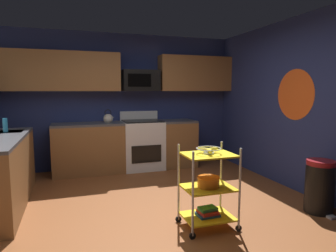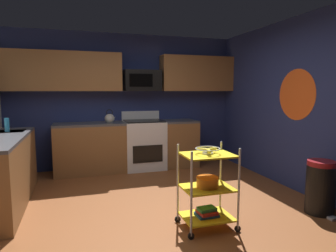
{
  "view_description": "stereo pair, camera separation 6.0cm",
  "coord_description": "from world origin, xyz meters",
  "px_view_note": "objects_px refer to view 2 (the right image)",
  "views": [
    {
      "loc": [
        -1.0,
        -3.43,
        1.52
      ],
      "look_at": [
        0.2,
        0.23,
        1.05
      ],
      "focal_mm": 31.7,
      "sensor_mm": 36.0,
      "label": 1
    },
    {
      "loc": [
        -0.95,
        -3.45,
        1.52
      ],
      "look_at": [
        0.2,
        0.23,
        1.05
      ],
      "focal_mm": 31.7,
      "sensor_mm": 36.0,
      "label": 2
    }
  ],
  "objects_px": {
    "oven_range": "(144,144)",
    "trash_can": "(320,187)",
    "kettle": "(110,118)",
    "book_stack": "(207,212)",
    "dish_soap_bottle": "(7,125)",
    "fruit_bowl": "(208,150)",
    "microwave": "(142,81)",
    "mixing_bowl_large": "(208,182)",
    "rolling_cart": "(207,188)"
  },
  "relations": [
    {
      "from": "kettle",
      "to": "trash_can",
      "type": "xyz_separation_m",
      "value": [
        2.25,
        -2.73,
        -0.67
      ]
    },
    {
      "from": "mixing_bowl_large",
      "to": "rolling_cart",
      "type": "bearing_deg",
      "value": -180.0
    },
    {
      "from": "microwave",
      "to": "oven_range",
      "type": "bearing_deg",
      "value": -89.74
    },
    {
      "from": "trash_can",
      "to": "microwave",
      "type": "bearing_deg",
      "value": 119.43
    },
    {
      "from": "mixing_bowl_large",
      "to": "kettle",
      "type": "distance_m",
      "value": 2.82
    },
    {
      "from": "dish_soap_bottle",
      "to": "kettle",
      "type": "bearing_deg",
      "value": 28.11
    },
    {
      "from": "microwave",
      "to": "fruit_bowl",
      "type": "relative_size",
      "value": 2.57
    },
    {
      "from": "oven_range",
      "to": "kettle",
      "type": "height_order",
      "value": "kettle"
    },
    {
      "from": "dish_soap_bottle",
      "to": "trash_can",
      "type": "height_order",
      "value": "dish_soap_bottle"
    },
    {
      "from": "microwave",
      "to": "trash_can",
      "type": "bearing_deg",
      "value": -60.57
    },
    {
      "from": "microwave",
      "to": "trash_can",
      "type": "xyz_separation_m",
      "value": [
        1.6,
        -2.84,
        -1.37
      ]
    },
    {
      "from": "dish_soap_bottle",
      "to": "microwave",
      "type": "bearing_deg",
      "value": 23.12
    },
    {
      "from": "dish_soap_bottle",
      "to": "oven_range",
      "type": "bearing_deg",
      "value": 20.76
    },
    {
      "from": "book_stack",
      "to": "dish_soap_bottle",
      "type": "bearing_deg",
      "value": 141.28
    },
    {
      "from": "microwave",
      "to": "rolling_cart",
      "type": "bearing_deg",
      "value": -87.81
    },
    {
      "from": "mixing_bowl_large",
      "to": "dish_soap_bottle",
      "type": "relative_size",
      "value": 1.26
    },
    {
      "from": "rolling_cart",
      "to": "dish_soap_bottle",
      "type": "distance_m",
      "value": 3.0
    },
    {
      "from": "oven_range",
      "to": "dish_soap_bottle",
      "type": "distance_m",
      "value": 2.41
    },
    {
      "from": "oven_range",
      "to": "trash_can",
      "type": "height_order",
      "value": "oven_range"
    },
    {
      "from": "mixing_bowl_large",
      "to": "kettle",
      "type": "relative_size",
      "value": 0.95
    },
    {
      "from": "oven_range",
      "to": "kettle",
      "type": "relative_size",
      "value": 4.17
    },
    {
      "from": "mixing_bowl_large",
      "to": "trash_can",
      "type": "distance_m",
      "value": 1.51
    },
    {
      "from": "oven_range",
      "to": "book_stack",
      "type": "distance_m",
      "value": 2.69
    },
    {
      "from": "fruit_bowl",
      "to": "trash_can",
      "type": "distance_m",
      "value": 1.6
    },
    {
      "from": "oven_range",
      "to": "mixing_bowl_large",
      "type": "height_order",
      "value": "oven_range"
    },
    {
      "from": "mixing_bowl_large",
      "to": "dish_soap_bottle",
      "type": "xyz_separation_m",
      "value": [
        -2.3,
        1.84,
        0.5
      ]
    },
    {
      "from": "oven_range",
      "to": "trash_can",
      "type": "distance_m",
      "value": 3.18
    },
    {
      "from": "microwave",
      "to": "book_stack",
      "type": "xyz_separation_m",
      "value": [
        0.11,
        -2.78,
        -1.53
      ]
    },
    {
      "from": "mixing_bowl_large",
      "to": "oven_range",
      "type": "bearing_deg",
      "value": 92.34
    },
    {
      "from": "kettle",
      "to": "oven_range",
      "type": "bearing_deg",
      "value": 0.34
    },
    {
      "from": "rolling_cart",
      "to": "kettle",
      "type": "bearing_deg",
      "value": 105.69
    },
    {
      "from": "kettle",
      "to": "dish_soap_bottle",
      "type": "bearing_deg",
      "value": -151.89
    },
    {
      "from": "dish_soap_bottle",
      "to": "trash_can",
      "type": "bearing_deg",
      "value": -26.68
    },
    {
      "from": "book_stack",
      "to": "rolling_cart",
      "type": "bearing_deg",
      "value": -116.57
    },
    {
      "from": "rolling_cart",
      "to": "trash_can",
      "type": "height_order",
      "value": "rolling_cart"
    },
    {
      "from": "rolling_cart",
      "to": "kettle",
      "type": "xyz_separation_m",
      "value": [
        -0.75,
        2.67,
        0.54
      ]
    },
    {
      "from": "dish_soap_bottle",
      "to": "rolling_cart",
      "type": "bearing_deg",
      "value": -38.72
    },
    {
      "from": "oven_range",
      "to": "trash_can",
      "type": "bearing_deg",
      "value": -59.65
    },
    {
      "from": "mixing_bowl_large",
      "to": "dish_soap_bottle",
      "type": "height_order",
      "value": "dish_soap_bottle"
    },
    {
      "from": "fruit_bowl",
      "to": "kettle",
      "type": "bearing_deg",
      "value": 105.69
    },
    {
      "from": "oven_range",
      "to": "rolling_cart",
      "type": "height_order",
      "value": "oven_range"
    },
    {
      "from": "kettle",
      "to": "rolling_cart",
      "type": "bearing_deg",
      "value": -74.31
    },
    {
      "from": "book_stack",
      "to": "trash_can",
      "type": "bearing_deg",
      "value": -2.48
    },
    {
      "from": "mixing_bowl_large",
      "to": "book_stack",
      "type": "height_order",
      "value": "mixing_bowl_large"
    },
    {
      "from": "rolling_cart",
      "to": "book_stack",
      "type": "bearing_deg",
      "value": 63.43
    },
    {
      "from": "rolling_cart",
      "to": "trash_can",
      "type": "relative_size",
      "value": 1.39
    },
    {
      "from": "fruit_bowl",
      "to": "dish_soap_bottle",
      "type": "bearing_deg",
      "value": 141.28
    },
    {
      "from": "book_stack",
      "to": "trash_can",
      "type": "distance_m",
      "value": 1.51
    },
    {
      "from": "trash_can",
      "to": "fruit_bowl",
      "type": "bearing_deg",
      "value": 177.52
    },
    {
      "from": "book_stack",
      "to": "oven_range",
      "type": "bearing_deg",
      "value": 92.27
    }
  ]
}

